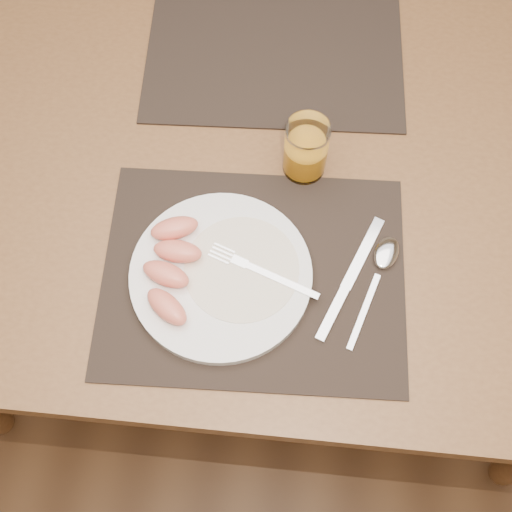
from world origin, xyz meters
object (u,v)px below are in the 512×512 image
object	(u,v)px
fork	(254,268)
spoon	(383,261)
plate	(221,275)
knife	(345,288)
placemat_far	(275,47)
juice_glass	(306,151)
placemat_near	(253,275)
table	(265,179)

from	to	relation	value
fork	spoon	size ratio (longest dim) A/B	0.90
plate	knife	bearing A→B (deg)	-0.12
fork	spoon	bearing A→B (deg)	10.54
placemat_far	spoon	distance (m)	0.45
fork	juice_glass	world-z (taller)	juice_glass
placemat_near	fork	xyz separation A→B (m)	(0.00, 0.00, 0.02)
spoon	juice_glass	bearing A→B (deg)	129.45
placemat_near	knife	world-z (taller)	knife
fork	placemat_near	bearing A→B (deg)	-107.63
fork	juice_glass	size ratio (longest dim) A/B	1.64
plate	knife	size ratio (longest dim) A/B	1.29
table	placemat_near	size ratio (longest dim) A/B	3.11
fork	knife	bearing A→B (deg)	-4.87
fork	spoon	xyz separation A→B (m)	(0.19, 0.04, -0.01)
juice_glass	plate	bearing A→B (deg)	-118.22
spoon	juice_glass	xyz separation A→B (m)	(-0.13, 0.16, 0.04)
table	fork	distance (m)	0.24
plate	juice_glass	xyz separation A→B (m)	(0.11, 0.20, 0.04)
plate	knife	world-z (taller)	plate
table	fork	xyz separation A→B (m)	(0.00, -0.22, 0.11)
placemat_near	placemat_far	bearing A→B (deg)	90.73
placemat_far	juice_glass	world-z (taller)	juice_glass
placemat_near	fork	bearing A→B (deg)	72.37
placemat_near	plate	distance (m)	0.05
placemat_far	plate	xyz separation A→B (m)	(-0.04, -0.45, 0.01)
table	knife	size ratio (longest dim) A/B	6.68
placemat_far	juice_glass	size ratio (longest dim) A/B	4.35
table	spoon	world-z (taller)	spoon
placemat_far	plate	world-z (taller)	plate
placemat_near	placemat_far	world-z (taller)	same
placemat_far	spoon	world-z (taller)	spoon
juice_glass	placemat_near	bearing A→B (deg)	-107.56
table	juice_glass	world-z (taller)	juice_glass
juice_glass	fork	bearing A→B (deg)	-107.55
plate	juice_glass	bearing A→B (deg)	61.78
knife	juice_glass	size ratio (longest dim) A/B	2.02
placemat_near	knife	distance (m)	0.14
knife	juice_glass	distance (m)	0.22
placemat_near	placemat_far	size ratio (longest dim) A/B	1.00
placemat_far	knife	bearing A→B (deg)	-72.35
placemat_far	knife	distance (m)	0.47
table	fork	world-z (taller)	fork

